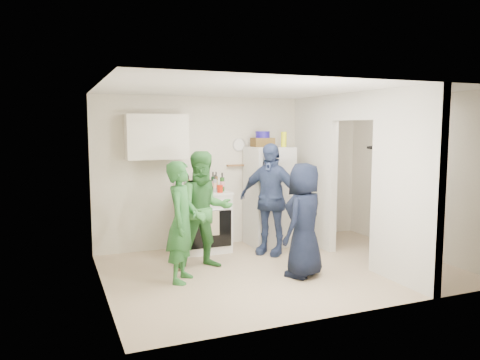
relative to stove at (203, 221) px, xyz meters
name	(u,v)px	position (x,y,z in m)	size (l,w,h in m)	color
floor	(280,269)	(0.70, -1.37, -0.49)	(4.80, 4.80, 0.00)	tan
wall_back	(236,171)	(0.70, 0.33, 0.76)	(4.80, 4.80, 0.00)	silver
wall_front	(355,199)	(0.70, -3.07, 0.76)	(4.80, 4.80, 0.00)	silver
wall_left	(101,191)	(-1.70, -1.37, 0.76)	(3.40, 3.40, 0.00)	silver
wall_right	(417,175)	(3.10, -1.37, 0.76)	(3.40, 3.40, 0.00)	silver
ceiling	(282,90)	(0.70, -1.37, 2.01)	(4.80, 4.80, 0.00)	white
partition_pier_back	(314,172)	(1.90, -0.27, 0.76)	(0.12, 1.20, 2.50)	silver
partition_pier_front	(405,187)	(1.90, -2.47, 0.76)	(0.12, 1.20, 2.50)	silver
partition_header	(355,106)	(1.90, -1.37, 1.81)	(0.12, 1.00, 0.40)	silver
stove	(203,221)	(0.00, 0.00, 0.00)	(0.81, 0.68, 0.97)	white
upper_cabinet	(156,137)	(-0.70, 0.15, 1.36)	(0.95, 0.34, 0.70)	silver
fridge	(269,196)	(1.16, -0.03, 0.35)	(0.69, 0.67, 1.67)	silver
wicker_basket	(263,142)	(1.06, 0.02, 1.26)	(0.35, 0.25, 0.15)	brown
blue_bowl	(263,135)	(1.06, 0.02, 1.39)	(0.24, 0.24, 0.11)	navy
yellow_cup_stack_top	(284,139)	(1.38, -0.13, 1.31)	(0.09, 0.09, 0.25)	#F0FF15
wall_clock	(239,145)	(0.75, 0.31, 1.21)	(0.22, 0.22, 0.03)	white
spice_shelf	(237,165)	(0.70, 0.28, 0.86)	(0.35, 0.08, 0.03)	olive
nook_window	(408,149)	(3.08, -1.17, 1.16)	(0.03, 0.70, 0.80)	black
nook_window_frame	(407,149)	(3.06, -1.17, 1.16)	(0.04, 0.76, 0.86)	white
nook_valance	(407,127)	(3.04, -1.17, 1.51)	(0.04, 0.82, 0.18)	white
yellow_cup_stack_stove	(200,186)	(-0.12, -0.22, 0.61)	(0.09, 0.09, 0.25)	yellow
red_cup	(220,189)	(0.22, -0.20, 0.55)	(0.09, 0.09, 0.12)	red
person_green_left	(182,222)	(-0.71, -1.33, 0.30)	(0.57, 0.38, 1.57)	#2A6932
person_green_center	(205,210)	(-0.26, -0.89, 0.35)	(0.81, 0.63, 1.67)	#3B8038
person_denim	(270,199)	(0.93, -0.56, 0.39)	(1.03, 0.43, 1.75)	#39467E
person_navy	(304,220)	(0.86, -1.74, 0.28)	(0.75, 0.49, 1.53)	black
person_nook	(387,192)	(2.80, -1.05, 0.47)	(1.24, 0.71, 1.92)	black
bottle_a	(185,182)	(-0.26, 0.10, 0.65)	(0.06, 0.06, 0.32)	brown
bottle_b	(193,184)	(-0.18, -0.08, 0.62)	(0.07, 0.07, 0.27)	#194B1F
bottle_c	(197,181)	(-0.07, 0.13, 0.64)	(0.07, 0.07, 0.32)	#B3BAC2
bottle_d	(206,184)	(0.03, -0.06, 0.61)	(0.07, 0.07, 0.24)	brown
bottle_e	(206,182)	(0.11, 0.17, 0.62)	(0.07, 0.07, 0.26)	#969CA6
bottle_f	(213,181)	(0.17, 0.00, 0.64)	(0.06, 0.06, 0.31)	#13341C
bottle_g	(216,181)	(0.27, 0.14, 0.63)	(0.06, 0.06, 0.30)	brown
bottle_h	(186,185)	(-0.32, -0.14, 0.62)	(0.06, 0.06, 0.28)	#91949B
bottle_i	(205,183)	(0.07, 0.10, 0.61)	(0.06, 0.06, 0.25)	#5C270F
bottle_j	(222,182)	(0.30, -0.08, 0.64)	(0.07, 0.07, 0.30)	#23551D
bottle_k	(188,184)	(-0.23, 0.03, 0.62)	(0.06, 0.06, 0.27)	brown
bottle_l	(215,184)	(0.15, -0.16, 0.63)	(0.06, 0.06, 0.28)	gray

